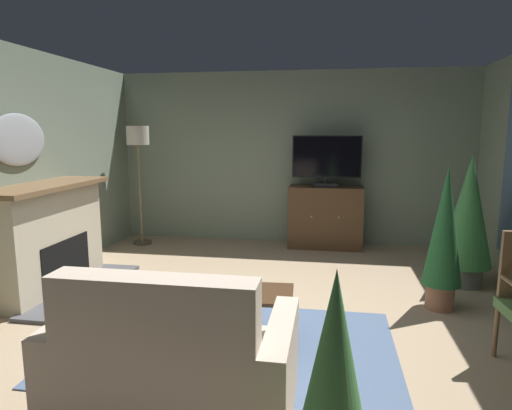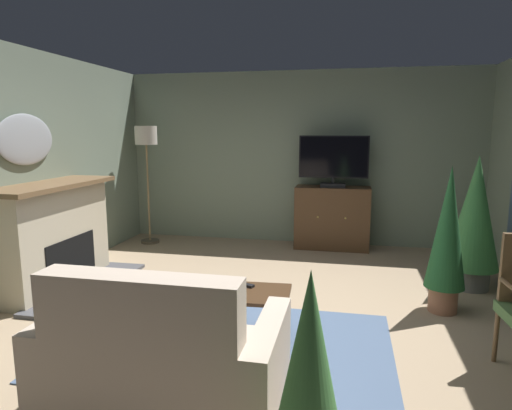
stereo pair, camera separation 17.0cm
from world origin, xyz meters
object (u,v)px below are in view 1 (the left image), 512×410
tv_cabinet (325,219)px  sofa_floral (175,370)px  potted_plant_on_hearth_side (444,233)px  cat (140,298)px  potted_plant_tall_palm_by_window (333,395)px  potted_plant_leafy_by_curtain (468,216)px  television (327,160)px  floor_lamp (138,148)px  wall_mirror_oval (18,140)px  tv_remote (247,285)px  coffee_table (227,296)px  fireplace (47,240)px

tv_cabinet → sofa_floral: size_ratio=0.77×
tv_cabinet → potted_plant_on_hearth_side: 2.52m
cat → sofa_floral: bearing=-59.4°
potted_plant_tall_palm_by_window → cat: bearing=129.7°
tv_cabinet → cat: 3.26m
potted_plant_leafy_by_curtain → television: bearing=139.3°
television → floor_lamp: (-2.85, -0.20, 0.17)m
cat → floor_lamp: floor_lamp is taller
tv_cabinet → potted_plant_on_hearth_side: size_ratio=0.76×
wall_mirror_oval → television: bearing=35.2°
potted_plant_tall_palm_by_window → floor_lamp: 5.63m
tv_remote → coffee_table: bearing=-116.0°
television → potted_plant_tall_palm_by_window: bearing=-89.0°
potted_plant_tall_palm_by_window → cat: size_ratio=1.98×
potted_plant_leafy_by_curtain → floor_lamp: floor_lamp is taller
cat → floor_lamp: bearing=113.3°
tv_cabinet → tv_remote: size_ratio=6.48×
tv_remote → cat: size_ratio=0.27×
fireplace → potted_plant_on_hearth_side: potted_plant_on_hearth_side is taller
coffee_table → wall_mirror_oval: bearing=161.2°
television → coffee_table: size_ratio=0.88×
wall_mirror_oval → coffee_table: 2.92m
tv_remote → sofa_floral: size_ratio=0.12×
television → potted_plant_leafy_by_curtain: television is taller
coffee_table → cat: bearing=154.1°
fireplace → tv_cabinet: (3.02, 2.35, -0.12)m
wall_mirror_oval → potted_plant_leafy_by_curtain: wall_mirror_oval is taller
sofa_floral → floor_lamp: size_ratio=0.78×
wall_mirror_oval → coffee_table: bearing=-18.8°
coffee_table → tv_remote: (0.15, 0.14, 0.06)m
wall_mirror_oval → tv_cabinet: wall_mirror_oval is taller
fireplace → coffee_table: bearing=-20.7°
coffee_table → cat: (-1.01, 0.49, -0.27)m
wall_mirror_oval → potted_plant_on_hearth_side: 4.52m
wall_mirror_oval → floor_lamp: (0.41, 2.10, -0.16)m
tv_cabinet → cat: size_ratio=1.78×
fireplace → television: bearing=37.3°
tv_remote → potted_plant_tall_palm_by_window: bearing=-48.0°
sofa_floral → wall_mirror_oval: bearing=141.0°
tv_cabinet → television: (-0.00, -0.05, 0.89)m
potted_plant_on_hearth_side → cat: potted_plant_on_hearth_side is taller
wall_mirror_oval → tv_remote: bearing=-15.0°
fireplace → tv_cabinet: size_ratio=1.59×
sofa_floral → tv_remote: bearing=80.5°
sofa_floral → tv_cabinet: bearing=79.0°
coffee_table → floor_lamp: 3.77m
television → potted_plant_leafy_by_curtain: bearing=-40.7°
sofa_floral → potted_plant_leafy_by_curtain: (2.45, 2.89, 0.47)m
potted_plant_on_hearth_side → coffee_table: bearing=-153.1°
television → potted_plant_on_hearth_side: television is taller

